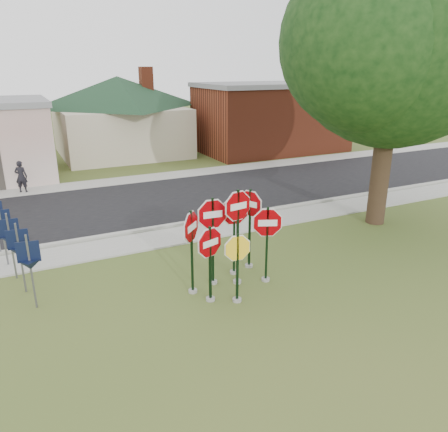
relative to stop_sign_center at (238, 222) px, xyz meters
name	(u,v)px	position (x,y,z in m)	size (l,w,h in m)	color
ground	(254,308)	(-0.24, -1.41, -1.84)	(120.00, 120.00, 0.00)	#405821
sidewalk_near	(179,236)	(-0.24, 4.09, -1.81)	(60.00, 1.60, 0.06)	gray
road	(143,203)	(-0.24, 8.59, -1.82)	(60.00, 7.00, 0.04)	black
sidewalk_far	(121,181)	(-0.24, 12.89, -1.81)	(60.00, 1.60, 0.06)	gray
curb	(169,226)	(-0.24, 5.09, -1.77)	(60.00, 0.20, 0.14)	gray
stop_sign_center	(238,222)	(0.00, 0.00, 0.00)	(1.14, 0.24, 2.88)	gray
stop_sign_yellow	(237,261)	(-0.48, -0.91, -0.68)	(0.97, 0.24, 2.00)	gray
stop_sign_left	(210,255)	(-1.09, -0.56, -0.52)	(1.04, 0.36, 2.19)	gray
stop_sign_right	(267,234)	(0.80, -0.25, -0.40)	(1.05, 0.47, 2.35)	gray
stop_sign_back_right	(234,224)	(0.19, 0.57, -0.28)	(1.10, 0.28, 2.52)	gray
stop_sign_back_left	(213,228)	(-0.63, 0.28, -0.16)	(1.16, 0.24, 2.66)	gray
stop_sign_far_right	(250,217)	(0.81, 0.77, -0.22)	(0.49, 1.00, 2.59)	gray
stop_sign_far_left	(192,240)	(-1.35, 0.05, -0.30)	(0.84, 0.81, 2.48)	gray
route_sign_row	(10,239)	(-5.64, 3.09, -0.62)	(1.43, 4.63, 2.00)	#59595E
building_house	(119,100)	(1.76, 20.59, 1.81)	(11.60, 11.60, 6.20)	#BCB495
building_brick	(271,117)	(11.76, 17.09, 0.56)	(10.20, 6.20, 4.75)	maroon
oak_tree	(397,35)	(7.26, 2.09, 5.03)	(11.39, 10.79, 10.78)	black
bg_tree_right	(321,69)	(21.76, 24.59, 3.74)	(5.60, 5.60, 8.40)	black
pedestrian	(21,176)	(-5.01, 12.76, -1.01)	(0.56, 0.37, 1.54)	black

